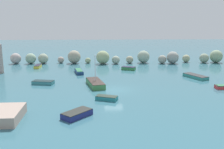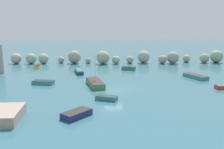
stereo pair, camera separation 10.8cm
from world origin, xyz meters
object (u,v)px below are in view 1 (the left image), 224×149
moored_boat_9 (43,82)px  moored_boat_5 (107,98)px  moored_boat_6 (38,66)px  moored_boat_7 (79,71)px  moored_boat_8 (129,68)px  moored_boat_2 (77,114)px  moored_boat_4 (196,76)px  moored_boat_1 (95,83)px

moored_boat_9 → moored_boat_5: bearing=-30.0°
moored_boat_6 → moored_boat_7: (8.43, -5.39, 0.01)m
moored_boat_5 → moored_boat_8: size_ratio=1.00×
moored_boat_2 → moored_boat_4: 24.29m
moored_boat_2 → moored_boat_5: size_ratio=1.19×
moored_boat_2 → moored_boat_9: size_ratio=1.00×
moored_boat_6 → moored_boat_9: bearing=-163.9°
moored_boat_1 → moored_boat_9: 7.87m
moored_boat_1 → moored_boat_8: (6.00, 11.58, -0.10)m
moored_boat_7 → moored_boat_9: moored_boat_7 is taller
moored_boat_7 → moored_boat_5: bearing=3.6°
moored_boat_6 → moored_boat_7: 10.01m
moored_boat_1 → moored_boat_4: moored_boat_1 is taller
moored_boat_9 → moored_boat_6: bearing=117.2°
moored_boat_1 → moored_boat_4: (16.23, 4.42, -0.14)m
moored_boat_2 → moored_boat_5: (3.09, 5.39, -0.05)m
moored_boat_2 → moored_boat_7: bearing=45.7°
moored_boat_4 → moored_boat_9: bearing=-108.3°
moored_boat_1 → moored_boat_4: bearing=-88.4°
moored_boat_2 → moored_boat_7: 21.08m
moored_boat_2 → moored_boat_4: (17.83, 16.50, -0.05)m
moored_boat_4 → moored_boat_5: (-14.74, -11.11, -0.01)m
moored_boat_7 → moored_boat_9: (-4.68, -7.59, -0.04)m
moored_boat_5 → moored_boat_6: (-12.99, 21.03, 0.03)m
moored_boat_4 → moored_boat_7: moored_boat_7 is taller
moored_boat_4 → moored_boat_6: (-27.73, 9.92, 0.02)m
moored_boat_1 → moored_boat_4: size_ratio=1.19×
moored_boat_2 → moored_boat_4: size_ratio=0.72×
moored_boat_4 → moored_boat_7: 19.82m
moored_boat_1 → moored_boat_6: (-11.50, 14.34, -0.12)m
moored_boat_2 → moored_boat_7: moored_boat_2 is taller
moored_boat_5 → moored_boat_7: 16.29m
moored_boat_2 → moored_boat_7: (-1.47, 21.02, -0.01)m
moored_boat_6 → moored_boat_9: moored_boat_6 is taller
moored_boat_1 → moored_boat_6: moored_boat_1 is taller
moored_boat_8 → moored_boat_2: bearing=92.7°
moored_boat_1 → moored_boat_8: moored_boat_1 is taller
moored_boat_2 → moored_boat_6: size_ratio=1.26×
moored_boat_5 → moored_boat_6: size_ratio=1.06×
moored_boat_8 → moored_boat_9: 17.13m
moored_boat_6 → moored_boat_4: bearing=-109.7°
moored_boat_1 → moored_boat_2: bearing=158.8°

